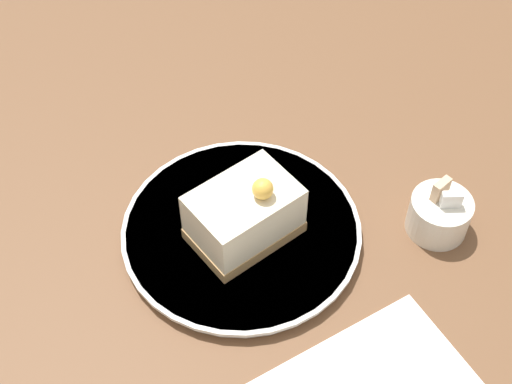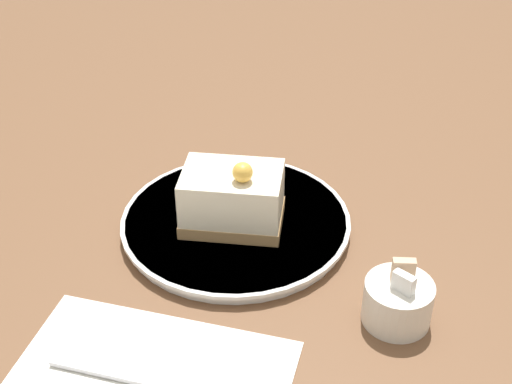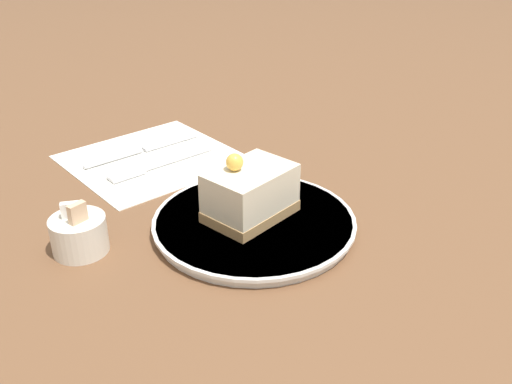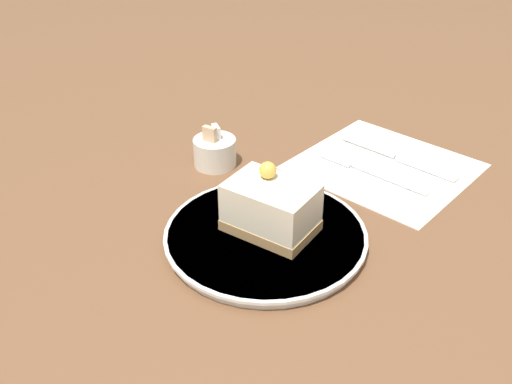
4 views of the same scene
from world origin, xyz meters
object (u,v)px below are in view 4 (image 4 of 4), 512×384
Objects in this scene: plate at (263,237)px; knife at (406,161)px; sugar_bowl at (215,151)px; cake_slice at (271,207)px; fork at (364,168)px.

plate is 0.28m from knife.
knife is 2.99× the size of sugar_bowl.
cake_slice reaches higher than fork.
fork is at bearing -6.60° from cake_slice.
cake_slice is 0.27m from knife.
plate is 2.08× the size of cake_slice.
cake_slice reaches higher than plate.
plate reaches higher than fork.
sugar_bowl is at bearing 132.75° from knife.
cake_slice is 0.67× the size of fork.
plate reaches higher than knife.
sugar_bowl reaches higher than knife.
knife is at bearing -28.96° from fork.
knife is at bearing -0.76° from plate.
plate is at bearing 167.30° from cake_slice.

